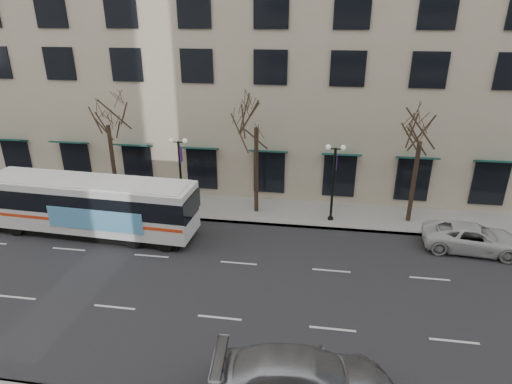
% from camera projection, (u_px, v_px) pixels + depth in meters
% --- Properties ---
extents(ground, '(160.00, 160.00, 0.00)m').
position_uv_depth(ground, '(230.00, 288.00, 21.25)').
color(ground, black).
rests_on(ground, ground).
extents(sidewalk_far, '(80.00, 4.00, 0.15)m').
position_uv_depth(sidewalk_far, '(330.00, 215.00, 28.74)').
color(sidewalk_far, gray).
rests_on(sidewalk_far, ground).
extents(building_hotel, '(40.00, 20.00, 24.00)m').
position_uv_depth(building_hotel, '(254.00, 21.00, 36.06)').
color(building_hotel, tan).
rests_on(building_hotel, ground).
extents(tree_far_left, '(3.60, 3.60, 8.34)m').
position_uv_depth(tree_far_left, '(106.00, 111.00, 28.07)').
color(tree_far_left, black).
rests_on(tree_far_left, ground).
extents(tree_far_mid, '(3.60, 3.60, 8.55)m').
position_uv_depth(tree_far_mid, '(256.00, 112.00, 26.61)').
color(tree_far_mid, black).
rests_on(tree_far_mid, ground).
extents(tree_far_right, '(3.60, 3.60, 8.06)m').
position_uv_depth(tree_far_right, '(422.00, 126.00, 25.43)').
color(tree_far_right, black).
rests_on(tree_far_right, ground).
extents(lamp_post_left, '(1.22, 0.45, 5.21)m').
position_uv_depth(lamp_post_left, '(181.00, 171.00, 28.28)').
color(lamp_post_left, black).
rests_on(lamp_post_left, ground).
extents(lamp_post_right, '(1.22, 0.45, 5.21)m').
position_uv_depth(lamp_post_right, '(333.00, 180.00, 26.91)').
color(lamp_post_right, black).
rests_on(lamp_post_right, ground).
extents(city_bus, '(13.08, 3.46, 3.51)m').
position_uv_depth(city_bus, '(92.00, 205.00, 25.85)').
color(city_bus, white).
rests_on(city_bus, ground).
extents(silver_car, '(6.52, 3.07, 1.84)m').
position_uv_depth(silver_car, '(304.00, 379.00, 14.78)').
color(silver_car, '#96989D').
rests_on(silver_car, ground).
extents(white_pickup, '(5.69, 3.01, 1.53)m').
position_uv_depth(white_pickup, '(473.00, 238.00, 24.40)').
color(white_pickup, silver).
rests_on(white_pickup, ground).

